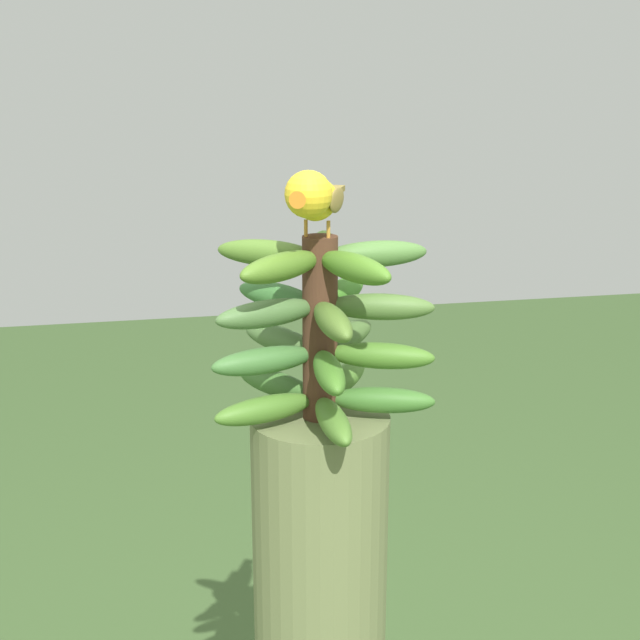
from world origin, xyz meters
The scene contains 2 objects.
banana_bunch centered at (0.00, 0.00, 1.08)m, with size 0.31×0.31×0.25m.
perched_bird centered at (-0.01, -0.02, 1.26)m, with size 0.11×0.20×0.09m.
Camera 1 is at (-0.22, -1.10, 1.41)m, focal length 48.81 mm.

